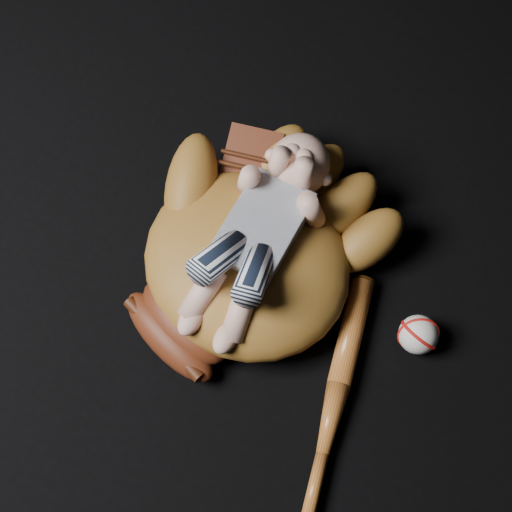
% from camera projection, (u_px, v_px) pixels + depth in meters
% --- Properties ---
extents(baseball_glove, '(0.57, 0.61, 0.15)m').
position_uv_depth(baseball_glove, '(247.00, 258.00, 1.14)').
color(baseball_glove, brown).
rests_on(baseball_glove, ground).
extents(newborn_baby, '(0.18, 0.38, 0.15)m').
position_uv_depth(newborn_baby, '(254.00, 239.00, 1.09)').
color(newborn_baby, '#DEA58F').
rests_on(newborn_baby, baseball_glove).
extents(baseball_bat, '(0.12, 0.41, 0.04)m').
position_uv_depth(baseball_bat, '(335.00, 399.00, 1.11)').
color(baseball_bat, '#AE5B21').
rests_on(baseball_bat, ground).
extents(baseball, '(0.07, 0.07, 0.06)m').
position_uv_depth(baseball, '(418.00, 335.00, 1.14)').
color(baseball, white).
rests_on(baseball, ground).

